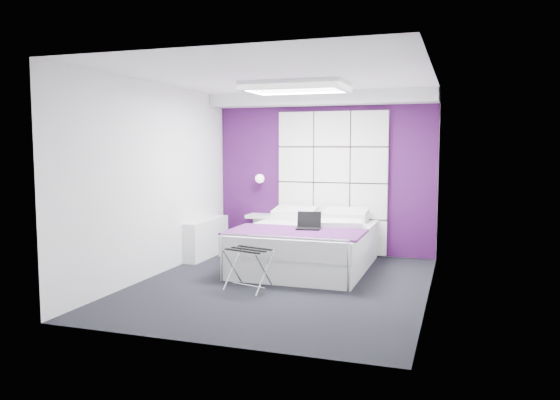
{
  "coord_description": "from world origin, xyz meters",
  "views": [
    {
      "loc": [
        2.13,
        -6.46,
        1.76
      ],
      "look_at": [
        -0.14,
        0.35,
        1.05
      ],
      "focal_mm": 35.0,
      "sensor_mm": 36.0,
      "label": 1
    }
  ],
  "objects_px": {
    "wall_lamp": "(261,178)",
    "nightstand": "(262,216)",
    "radiator": "(206,238)",
    "luggage_rack": "(249,269)",
    "laptop": "(309,225)",
    "bed": "(307,245)"
  },
  "relations": [
    {
      "from": "wall_lamp",
      "to": "radiator",
      "type": "bearing_deg",
      "value": -130.1
    },
    {
      "from": "laptop",
      "to": "nightstand",
      "type": "bearing_deg",
      "value": 123.26
    },
    {
      "from": "bed",
      "to": "nightstand",
      "type": "relative_size",
      "value": 4.53
    },
    {
      "from": "radiator",
      "to": "bed",
      "type": "relative_size",
      "value": 0.54
    },
    {
      "from": "radiator",
      "to": "wall_lamp",
      "type": "bearing_deg",
      "value": 49.9
    },
    {
      "from": "wall_lamp",
      "to": "luggage_rack",
      "type": "distance_m",
      "value": 2.71
    },
    {
      "from": "radiator",
      "to": "bed",
      "type": "height_order",
      "value": "bed"
    },
    {
      "from": "radiator",
      "to": "laptop",
      "type": "bearing_deg",
      "value": -17.53
    },
    {
      "from": "wall_lamp",
      "to": "bed",
      "type": "xyz_separation_m",
      "value": [
        1.09,
        -1.02,
        -0.89
      ]
    },
    {
      "from": "luggage_rack",
      "to": "wall_lamp",
      "type": "bearing_deg",
      "value": 123.26
    },
    {
      "from": "radiator",
      "to": "luggage_rack",
      "type": "bearing_deg",
      "value": -50.22
    },
    {
      "from": "laptop",
      "to": "radiator",
      "type": "bearing_deg",
      "value": 153.91
    },
    {
      "from": "luggage_rack",
      "to": "laptop",
      "type": "relative_size",
      "value": 1.57
    },
    {
      "from": "wall_lamp",
      "to": "nightstand",
      "type": "bearing_deg",
      "value": -40.8
    },
    {
      "from": "wall_lamp",
      "to": "nightstand",
      "type": "distance_m",
      "value": 0.63
    },
    {
      "from": "laptop",
      "to": "wall_lamp",
      "type": "bearing_deg",
      "value": 123.5
    },
    {
      "from": "bed",
      "to": "nightstand",
      "type": "bearing_deg",
      "value": 136.81
    },
    {
      "from": "nightstand",
      "to": "luggage_rack",
      "type": "bearing_deg",
      "value": -73.66
    },
    {
      "from": "radiator",
      "to": "laptop",
      "type": "relative_size",
      "value": 3.64
    },
    {
      "from": "wall_lamp",
      "to": "bed",
      "type": "relative_size",
      "value": 0.07
    },
    {
      "from": "radiator",
      "to": "luggage_rack",
      "type": "xyz_separation_m",
      "value": [
        1.39,
        -1.66,
        -0.05
      ]
    },
    {
      "from": "wall_lamp",
      "to": "laptop",
      "type": "relative_size",
      "value": 0.45
    }
  ]
}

